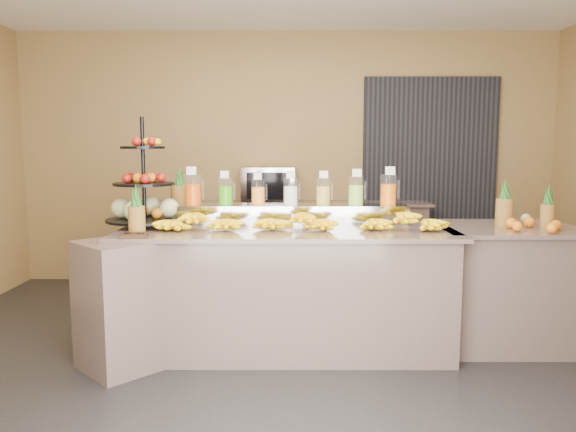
{
  "coord_description": "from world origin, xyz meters",
  "views": [
    {
      "loc": [
        0.02,
        -3.88,
        1.56
      ],
      "look_at": [
        0.01,
        0.3,
        1.02
      ],
      "focal_mm": 35.0,
      "sensor_mm": 36.0,
      "label": 1
    }
  ],
  "objects_px": {
    "banana_heap": "(299,220)",
    "fruit_stand": "(149,198)",
    "right_fruit_pile": "(528,220)",
    "oven_warmer": "(269,185)",
    "pitcher_tray": "(291,214)",
    "condiment_caddy": "(134,235)"
  },
  "relations": [
    {
      "from": "condiment_caddy",
      "to": "fruit_stand",
      "type": "bearing_deg",
      "value": 92.85
    },
    {
      "from": "right_fruit_pile",
      "to": "oven_warmer",
      "type": "relative_size",
      "value": 0.7
    },
    {
      "from": "banana_heap",
      "to": "fruit_stand",
      "type": "height_order",
      "value": "fruit_stand"
    },
    {
      "from": "pitcher_tray",
      "to": "right_fruit_pile",
      "type": "height_order",
      "value": "right_fruit_pile"
    },
    {
      "from": "right_fruit_pile",
      "to": "oven_warmer",
      "type": "xyz_separation_m",
      "value": [
        -2.01,
        1.97,
        0.12
      ]
    },
    {
      "from": "fruit_stand",
      "to": "condiment_caddy",
      "type": "bearing_deg",
      "value": -88.73
    },
    {
      "from": "pitcher_tray",
      "to": "condiment_caddy",
      "type": "distance_m",
      "value": 1.28
    },
    {
      "from": "banana_heap",
      "to": "oven_warmer",
      "type": "height_order",
      "value": "oven_warmer"
    },
    {
      "from": "condiment_caddy",
      "to": "banana_heap",
      "type": "bearing_deg",
      "value": 17.85
    },
    {
      "from": "fruit_stand",
      "to": "condiment_caddy",
      "type": "height_order",
      "value": "fruit_stand"
    },
    {
      "from": "banana_heap",
      "to": "right_fruit_pile",
      "type": "relative_size",
      "value": 5.2
    },
    {
      "from": "right_fruit_pile",
      "to": "oven_warmer",
      "type": "distance_m",
      "value": 2.82
    },
    {
      "from": "banana_heap",
      "to": "fruit_stand",
      "type": "bearing_deg",
      "value": 170.61
    },
    {
      "from": "banana_heap",
      "to": "condiment_caddy",
      "type": "height_order",
      "value": "banana_heap"
    },
    {
      "from": "condiment_caddy",
      "to": "oven_warmer",
      "type": "relative_size",
      "value": 0.31
    },
    {
      "from": "pitcher_tray",
      "to": "banana_heap",
      "type": "height_order",
      "value": "banana_heap"
    },
    {
      "from": "pitcher_tray",
      "to": "banana_heap",
      "type": "xyz_separation_m",
      "value": [
        0.06,
        -0.34,
        -0.0
      ]
    },
    {
      "from": "oven_warmer",
      "to": "banana_heap",
      "type": "bearing_deg",
      "value": -79.16
    },
    {
      "from": "banana_heap",
      "to": "condiment_caddy",
      "type": "bearing_deg",
      "value": -162.15
    },
    {
      "from": "condiment_caddy",
      "to": "right_fruit_pile",
      "type": "distance_m",
      "value": 2.87
    },
    {
      "from": "fruit_stand",
      "to": "right_fruit_pile",
      "type": "bearing_deg",
      "value": -4.67
    },
    {
      "from": "banana_heap",
      "to": "fruit_stand",
      "type": "xyz_separation_m",
      "value": [
        -1.16,
        0.19,
        0.14
      ]
    }
  ]
}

